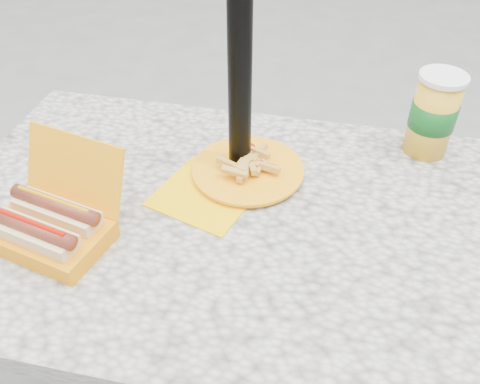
% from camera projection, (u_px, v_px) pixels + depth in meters
% --- Properties ---
extents(picnic_table, '(1.20, 0.80, 0.75)m').
position_uv_depth(picnic_table, '(225.00, 249.00, 1.13)').
color(picnic_table, beige).
rests_on(picnic_table, ground).
extents(umbrella_pole, '(0.05, 0.05, 2.20)m').
position_uv_depth(umbrella_pole, '(240.00, 19.00, 0.95)').
color(umbrella_pole, black).
rests_on(umbrella_pole, ground).
extents(hotdog_box, '(0.26, 0.25, 0.17)m').
position_uv_depth(hotdog_box, '(49.00, 224.00, 0.97)').
color(hotdog_box, '#FFA10D').
rests_on(hotdog_box, picnic_table).
extents(fries_plate, '(0.33, 0.34, 0.05)m').
position_uv_depth(fries_plate, '(245.00, 170.00, 1.14)').
color(fries_plate, '#FFC501').
rests_on(fries_plate, picnic_table).
extents(soda_cup, '(0.11, 0.11, 0.20)m').
position_uv_depth(soda_cup, '(433.00, 114.00, 1.16)').
color(soda_cup, yellow).
rests_on(soda_cup, picnic_table).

